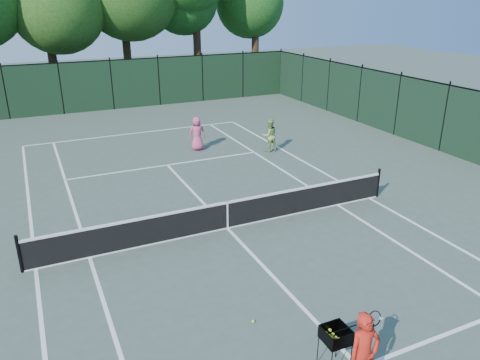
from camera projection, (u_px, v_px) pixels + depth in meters
name	position (u px, v px, depth m)	size (l,w,h in m)	color
ground	(227.00, 228.00, 14.40)	(90.00, 90.00, 0.00)	#445248
sideline_doubles_left	(36.00, 269.00, 12.25)	(0.10, 23.77, 0.01)	white
sideline_doubles_right	(369.00, 198.00, 16.55)	(0.10, 23.77, 0.01)	white
sideline_singles_left	(90.00, 258.00, 12.79)	(0.10, 23.77, 0.01)	white
sideline_singles_right	(337.00, 205.00, 16.01)	(0.10, 23.77, 0.01)	white
baseline_far	(137.00, 133.00, 24.43)	(10.97, 0.10, 0.01)	white
service_line_far	(167.00, 165.00, 19.80)	(8.23, 0.10, 0.01)	white
center_service_line	(227.00, 228.00, 14.40)	(0.10, 12.80, 0.01)	white
tennis_net	(227.00, 214.00, 14.23)	(11.69, 0.09, 1.06)	black
fence_far	(112.00, 85.00, 29.04)	(24.00, 0.05, 3.00)	black
coach	(364.00, 355.00, 8.16)	(0.93, 0.59, 1.67)	red
player_pink	(197.00, 134.00, 21.48)	(0.86, 0.66, 1.57)	#C84672
player_green	(269.00, 135.00, 21.28)	(0.75, 0.59, 1.52)	#87AC56
ball_hopper	(336.00, 335.00, 8.72)	(0.50, 0.50, 0.93)	black
loose_ball_midcourt	(253.00, 321.00, 10.24)	(0.07, 0.07, 0.07)	#CDEF31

